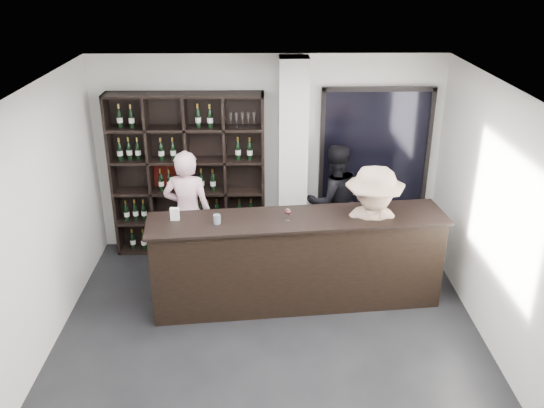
{
  "coord_description": "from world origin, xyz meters",
  "views": [
    {
      "loc": [
        -0.06,
        -5.22,
        4.16
      ],
      "look_at": [
        0.04,
        1.1,
        1.39
      ],
      "focal_mm": 38.0,
      "sensor_mm": 36.0,
      "label": 1
    }
  ],
  "objects_px": {
    "tasting_counter": "(297,261)",
    "customer": "(371,239)",
    "taster_pink": "(188,213)",
    "wine_shelf": "(188,176)",
    "taster_black": "(334,201)"
  },
  "relations": [
    {
      "from": "wine_shelf",
      "to": "taster_black",
      "type": "relative_size",
      "value": 1.4
    },
    {
      "from": "wine_shelf",
      "to": "taster_black",
      "type": "xyz_separation_m",
      "value": [
        2.1,
        -0.17,
        -0.34
      ]
    },
    {
      "from": "wine_shelf",
      "to": "taster_pink",
      "type": "xyz_separation_m",
      "value": [
        0.05,
        -0.63,
        -0.31
      ]
    },
    {
      "from": "customer",
      "to": "tasting_counter",
      "type": "bearing_deg",
      "value": -179.7
    },
    {
      "from": "tasting_counter",
      "to": "customer",
      "type": "height_order",
      "value": "customer"
    },
    {
      "from": "taster_pink",
      "to": "wine_shelf",
      "type": "bearing_deg",
      "value": -79.18
    },
    {
      "from": "customer",
      "to": "wine_shelf",
      "type": "bearing_deg",
      "value": 151.23
    },
    {
      "from": "tasting_counter",
      "to": "taster_black",
      "type": "xyz_separation_m",
      "value": [
        0.6,
        1.3,
        0.25
      ]
    },
    {
      "from": "taster_pink",
      "to": "tasting_counter",
      "type": "bearing_deg",
      "value": 156.42
    },
    {
      "from": "tasting_counter",
      "to": "taster_pink",
      "type": "xyz_separation_m",
      "value": [
        -1.45,
        0.83,
        0.29
      ]
    },
    {
      "from": "taster_pink",
      "to": "taster_black",
      "type": "height_order",
      "value": "taster_pink"
    },
    {
      "from": "taster_pink",
      "to": "customer",
      "type": "relative_size",
      "value": 0.96
    },
    {
      "from": "tasting_counter",
      "to": "customer",
      "type": "relative_size",
      "value": 1.95
    },
    {
      "from": "wine_shelf",
      "to": "tasting_counter",
      "type": "height_order",
      "value": "wine_shelf"
    },
    {
      "from": "taster_pink",
      "to": "taster_black",
      "type": "xyz_separation_m",
      "value": [
        2.05,
        0.47,
        -0.04
      ]
    }
  ]
}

